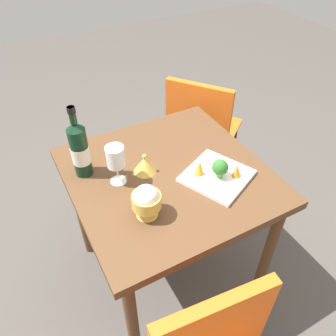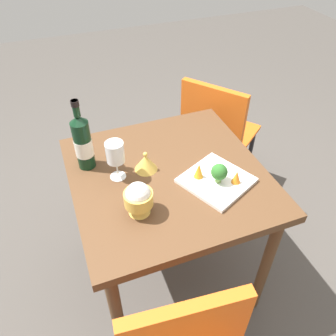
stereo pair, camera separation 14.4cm
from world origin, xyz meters
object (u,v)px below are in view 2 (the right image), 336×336
at_px(broccoli_floret, 219,172).
at_px(carrot_garnish_right, 236,177).
at_px(wine_glass, 115,153).
at_px(rice_bowl, 138,198).
at_px(carrot_garnish_left, 199,170).
at_px(rice_bowl_lid, 146,162).
at_px(wine_bottle, 83,142).
at_px(serving_plate, 216,180).
at_px(chair_near_window, 216,129).

height_order(broccoli_floret, carrot_garnish_right, broccoli_floret).
relative_size(wine_glass, rice_bowl, 1.26).
xyz_separation_m(wine_glass, carrot_garnish_left, (0.31, -0.14, -0.08)).
height_order(carrot_garnish_left, carrot_garnish_right, carrot_garnish_left).
bearing_deg(wine_glass, rice_bowl_lid, 2.31).
height_order(wine_bottle, broccoli_floret, wine_bottle).
height_order(broccoli_floret, carrot_garnish_left, broccoli_floret).
distance_m(wine_glass, carrot_garnish_right, 0.50).
height_order(rice_bowl_lid, carrot_garnish_right, rice_bowl_lid).
height_order(wine_glass, rice_bowl_lid, wine_glass).
height_order(serving_plate, carrot_garnish_right, carrot_garnish_right).
distance_m(wine_glass, rice_bowl, 0.23).
bearing_deg(carrot_garnish_left, wine_bottle, 148.68).
xyz_separation_m(wine_bottle, rice_bowl_lid, (0.24, -0.12, -0.09)).
distance_m(wine_bottle, wine_glass, 0.16).
bearing_deg(wine_glass, carrot_garnish_left, -23.46).
height_order(rice_bowl, carrot_garnish_right, rice_bowl).
distance_m(chair_near_window, carrot_garnish_right, 0.78).
bearing_deg(carrot_garnish_right, rice_bowl_lid, 144.42).
distance_m(wine_bottle, broccoli_floret, 0.58).
height_order(wine_bottle, carrot_garnish_right, wine_bottle).
bearing_deg(wine_glass, carrot_garnish_right, -26.50).
xyz_separation_m(serving_plate, carrot_garnish_left, (-0.07, 0.04, 0.04)).
bearing_deg(serving_plate, wine_glass, 155.05).
bearing_deg(broccoli_floret, chair_near_window, 62.24).
relative_size(chair_near_window, carrot_garnish_left, 12.40).
height_order(rice_bowl, rice_bowl_lid, rice_bowl).
bearing_deg(rice_bowl, serving_plate, 7.39).
distance_m(wine_glass, rice_bowl_lid, 0.16).
xyz_separation_m(wine_bottle, rice_bowl, (0.14, -0.34, -0.05)).
bearing_deg(serving_plate, chair_near_window, 61.72).
distance_m(wine_glass, carrot_garnish_left, 0.35).
distance_m(wine_glass, broccoli_floret, 0.43).
distance_m(rice_bowl_lid, serving_plate, 0.31).
relative_size(wine_glass, serving_plate, 0.54).
xyz_separation_m(chair_near_window, serving_plate, (-0.34, -0.63, 0.23)).
distance_m(chair_near_window, broccoli_floret, 0.79).
relative_size(wine_glass, broccoli_floret, 2.09).
distance_m(chair_near_window, rice_bowl_lid, 0.79).
distance_m(chair_near_window, wine_bottle, 0.96).
bearing_deg(rice_bowl_lid, chair_near_window, 37.38).
bearing_deg(wine_bottle, carrot_garnish_left, -31.32).
bearing_deg(wine_bottle, rice_bowl_lid, -26.12).
xyz_separation_m(broccoli_floret, carrot_garnish_left, (-0.06, 0.05, -0.02)).
bearing_deg(wine_glass, rice_bowl, -82.91).
bearing_deg(rice_bowl_lid, wine_glass, -177.69).
xyz_separation_m(rice_bowl, carrot_garnish_right, (0.42, 0.00, -0.03)).
bearing_deg(carrot_garnish_left, carrot_garnish_right, -33.18).
bearing_deg(wine_bottle, serving_plate, -31.36).
bearing_deg(rice_bowl_lid, serving_plate, -35.81).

